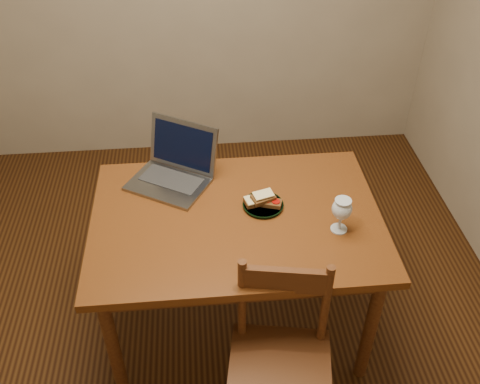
{
  "coord_description": "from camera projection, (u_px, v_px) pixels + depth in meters",
  "views": [
    {
      "loc": [
        -0.03,
        -1.85,
        2.34
      ],
      "look_at": [
        0.14,
        0.02,
        0.8
      ],
      "focal_mm": 40.0,
      "sensor_mm": 36.0,
      "label": 1
    }
  ],
  "objects": [
    {
      "name": "sandwich_cheese",
      "position": [
        256.0,
        200.0,
        2.43
      ],
      "size": [
        0.12,
        0.09,
        0.03
      ],
      "primitive_type": null,
      "rotation": [
        0.0,
        0.0,
        0.24
      ],
      "color": "#381E0C",
      "rests_on": "plate"
    },
    {
      "name": "laptop",
      "position": [
        175.0,
        166.0,
        2.58
      ],
      "size": [
        0.48,
        0.46,
        0.26
      ],
      "rotation": [
        0.0,
        0.0,
        -0.53
      ],
      "color": "slate",
      "rests_on": "table"
    },
    {
      "name": "chair",
      "position": [
        281.0,
        356.0,
        2.14
      ],
      "size": [
        0.47,
        0.46,
        0.44
      ],
      "rotation": [
        0.0,
        0.0,
        -0.18
      ],
      "color": "#39180B",
      "rests_on": "floor"
    },
    {
      "name": "plate",
      "position": [
        263.0,
        205.0,
        2.44
      ],
      "size": [
        0.19,
        0.19,
        0.02
      ],
      "primitive_type": "cylinder",
      "color": "black",
      "rests_on": "table"
    },
    {
      "name": "sandwich_tomato",
      "position": [
        271.0,
        202.0,
        2.42
      ],
      "size": [
        0.11,
        0.08,
        0.03
      ],
      "primitive_type": null,
      "rotation": [
        0.0,
        0.0,
        -0.31
      ],
      "color": "#381E0C",
      "rests_on": "plate"
    },
    {
      "name": "floor",
      "position": [
        215.0,
        310.0,
        2.92
      ],
      "size": [
        3.2,
        3.2,
        0.02
      ],
      "primitive_type": "cube",
      "color": "black",
      "rests_on": "ground"
    },
    {
      "name": "milk_glass",
      "position": [
        341.0,
        215.0,
        2.28
      ],
      "size": [
        0.09,
        0.09,
        0.17
      ],
      "primitive_type": null,
      "color": "white",
      "rests_on": "table"
    },
    {
      "name": "sandwich_top",
      "position": [
        263.0,
        197.0,
        2.42
      ],
      "size": [
        0.12,
        0.1,
        0.03
      ],
      "primitive_type": null,
      "rotation": [
        0.0,
        0.0,
        0.38
      ],
      "color": "#381E0C",
      "rests_on": "plate"
    },
    {
      "name": "table",
      "position": [
        237.0,
        230.0,
        2.45
      ],
      "size": [
        1.3,
        0.9,
        0.74
      ],
      "color": "#4C220C",
      "rests_on": "floor"
    }
  ]
}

